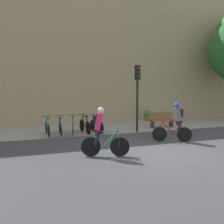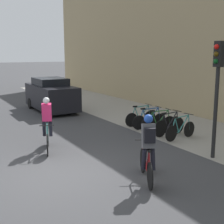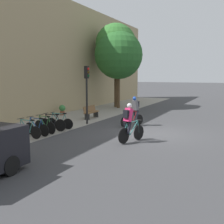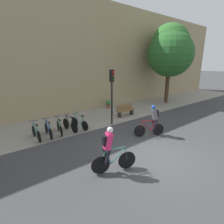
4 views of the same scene
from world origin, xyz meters
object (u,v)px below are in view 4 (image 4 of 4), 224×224
cyclist_grey (153,120)px  bench (125,110)px  parked_bike_4 (80,123)px  parked_bike_1 (48,130)px  cyclist_pink (110,149)px  parked_bike_0 (36,133)px  traffic_light_pole (112,87)px  parked_bike_2 (60,127)px  parked_bike_3 (70,125)px  potted_plant (108,103)px

cyclist_grey → bench: size_ratio=1.12×
parked_bike_4 → bench: 4.13m
parked_bike_1 → cyclist_grey: bearing=-37.4°
cyclist_pink → parked_bike_0: 4.97m
parked_bike_0 → parked_bike_4: parked_bike_0 is taller
cyclist_grey → parked_bike_4: cyclist_grey is taller
cyclist_pink → traffic_light_pole: size_ratio=0.50×
cyclist_grey → bench: 4.11m
parked_bike_1 → cyclist_pink: bearing=-82.4°
cyclist_pink → parked_bike_0: (-1.28, 4.77, -0.56)m
parked_bike_2 → parked_bike_3: bearing=0.0°
cyclist_grey → parked_bike_0: bearing=146.2°
potted_plant → traffic_light_pole: bearing=-124.3°
cyclist_grey → potted_plant: 6.88m
cyclist_pink → parked_bike_3: 4.85m
parked_bike_1 → bench: size_ratio=1.05×
parked_bike_0 → cyclist_pink: bearing=-74.9°
parked_bike_1 → bench: bearing=2.7°
cyclist_grey → parked_bike_1: (-4.62, 3.53, -0.56)m
parked_bike_3 → potted_plant: parked_bike_3 is taller
parked_bike_2 → bench: bearing=3.0°
parked_bike_3 → parked_bike_0: bearing=-180.0°
parked_bike_4 → bench: size_ratio=1.04×
cyclist_grey → parked_bike_0: size_ratio=1.09×
cyclist_grey → parked_bike_3: (-3.31, 3.53, -0.55)m
parked_bike_2 → parked_bike_3: parked_bike_3 is taller
cyclist_grey → parked_bike_2: bearing=138.3°
bench → traffic_light_pole: bearing=-156.7°
parked_bike_1 → parked_bike_4: bearing=-0.0°
parked_bike_0 → parked_bike_2: parked_bike_2 is taller
parked_bike_3 → bench: 4.78m
parked_bike_1 → potted_plant: parked_bike_1 is taller
cyclist_pink → parked_bike_2: 4.80m
parked_bike_1 → traffic_light_pole: bearing=-8.1°
parked_bike_3 → traffic_light_pole: size_ratio=0.46×
parked_bike_2 → cyclist_grey: bearing=-41.7°
parked_bike_1 → traffic_light_pole: (4.07, -0.58, 2.10)m
cyclist_grey → parked_bike_0: (-5.27, 3.53, -0.56)m
cyclist_grey → bench: (1.46, 3.81, -0.48)m
parked_bike_1 → traffic_light_pole: 4.62m
cyclist_pink → parked_bike_4: 4.98m
parked_bike_1 → parked_bike_4: 1.95m
potted_plant → parked_bike_2: bearing=-152.6°
parked_bike_4 → potted_plant: parked_bike_4 is taller
cyclist_pink → cyclist_grey: 4.17m
cyclist_pink → parked_bike_2: size_ratio=1.13×
parked_bike_0 → parked_bike_4: size_ratio=0.99×
cyclist_grey → parked_bike_1: size_ratio=1.07×
cyclist_pink → parked_bike_2: cyclist_pink is taller
parked_bike_4 → traffic_light_pole: (2.11, -0.58, 2.10)m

